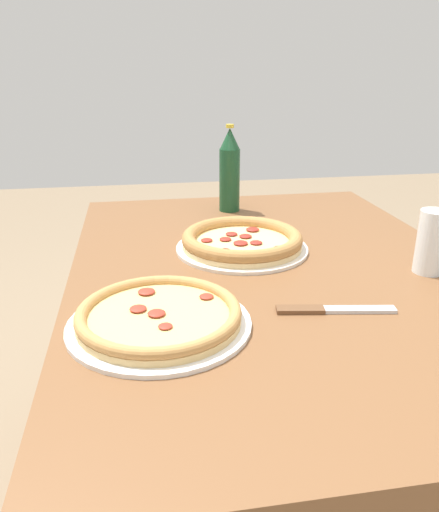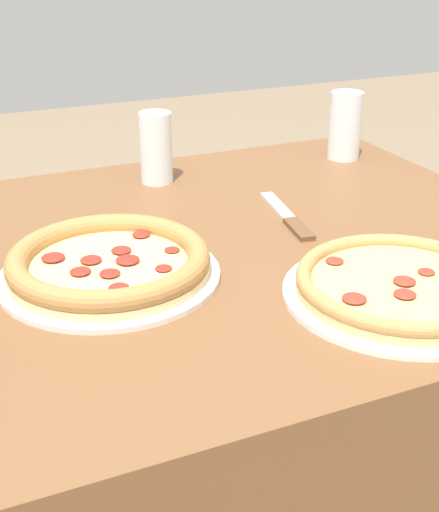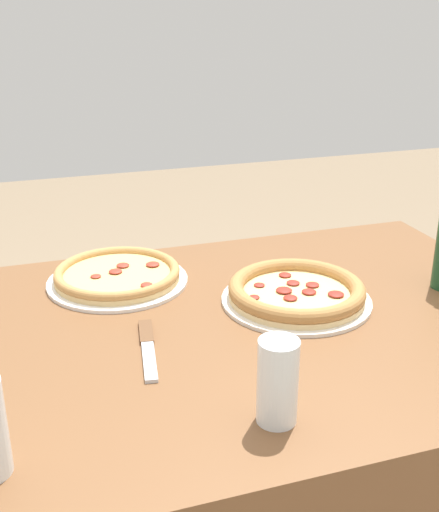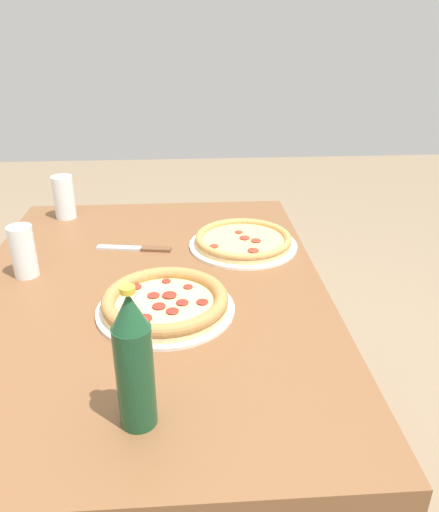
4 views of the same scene
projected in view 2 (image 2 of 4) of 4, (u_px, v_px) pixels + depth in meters
The scene contains 6 objects.
table at pixel (177, 437), 1.24m from camera, with size 1.23×0.88×0.72m.
pizza_margherita at pixel (109, 264), 1.00m from camera, with size 0.31×0.31×0.05m.
pizza_salami at pixel (400, 286), 0.94m from camera, with size 0.31×0.31×0.04m.
glass_lemonade at pixel (345, 128), 1.49m from camera, with size 0.07×0.07×0.14m.
glass_water at pixel (156, 151), 1.35m from camera, with size 0.06×0.06×0.14m.
knife at pixel (288, 217), 1.20m from camera, with size 0.06×0.21×0.01m.
Camera 2 is at (-0.33, -0.93, 1.18)m, focal length 50.00 mm.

